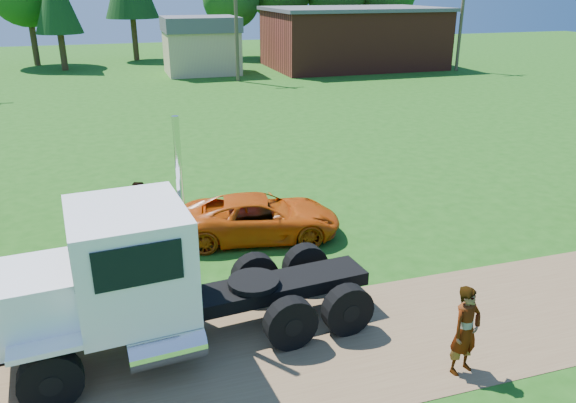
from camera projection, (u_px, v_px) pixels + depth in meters
name	position (u px, v px, depth m)	size (l,w,h in m)	color
ground	(329.00, 347.00, 11.85)	(140.00, 140.00, 0.00)	#1C4F11
dirt_track	(329.00, 347.00, 11.85)	(120.00, 4.20, 0.01)	brown
white_semi_tractor	(138.00, 281.00, 11.18)	(8.00, 3.27, 4.75)	black
orange_pickup	(261.00, 217.00, 16.77)	(2.18, 4.73, 1.31)	#C94B09
spectator_a	(466.00, 331.00, 10.79)	(0.68, 0.45, 1.86)	#999999
spectator_b	(139.00, 210.00, 16.72)	(0.86, 0.67, 1.77)	#999999
brick_building	(353.00, 37.00, 51.53)	(15.40, 10.40, 5.30)	maroon
tan_shed	(201.00, 45.00, 47.67)	(6.20, 5.40, 4.70)	tan
utility_poles	(236.00, 19.00, 42.97)	(42.20, 0.28, 9.00)	#4D432B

